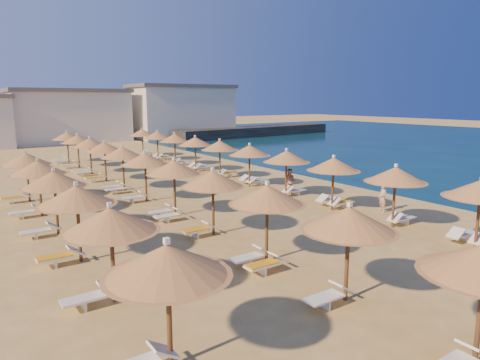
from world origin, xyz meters
TOP-DOWN VIEW (x-y plane):
  - ground at (0.00, 0.00)m, footprint 220.00×220.00m
  - jetty at (29.16, 40.20)m, footprint 30.24×6.79m
  - hotel_blocks at (3.31, 45.72)m, footprint 47.24×10.01m
  - parasol_row_east at (4.05, 5.38)m, footprint 2.83×44.79m
  - parasol_row_west at (-3.37, 5.38)m, footprint 2.83×44.79m
  - parasol_row_inland at (-9.05, 1.56)m, footprint 2.83×21.90m
  - loungers at (-1.15, 4.63)m, footprint 16.12×42.49m
  - beachgoer_a at (5.96, -2.11)m, footprint 0.53×0.65m
  - beachgoer_b at (4.63, 3.75)m, footprint 0.98×1.02m

SIDE VIEW (x-z plane):
  - ground at x=0.00m, z-range 0.00..0.00m
  - loungers at x=-1.15m, z-range 0.02..0.67m
  - jetty at x=29.16m, z-range 0.00..1.50m
  - beachgoer_a at x=5.96m, z-range 0.00..1.53m
  - beachgoer_b at x=4.63m, z-range 0.00..1.66m
  - parasol_row_east at x=4.05m, z-range 0.95..3.95m
  - parasol_row_west at x=-3.37m, z-range 0.95..3.95m
  - parasol_row_inland at x=-9.05m, z-range 0.95..3.95m
  - hotel_blocks at x=3.31m, z-range -0.35..7.75m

